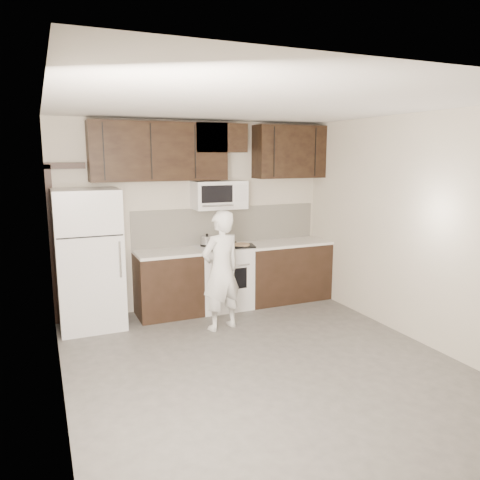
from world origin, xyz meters
TOP-DOWN VIEW (x-y plane):
  - floor at (0.00, 0.00)m, footprint 4.50×4.50m
  - back_wall at (0.00, 2.25)m, footprint 4.00×0.00m
  - ceiling at (0.00, 0.00)m, footprint 4.50×4.50m
  - counter_run at (0.60, 1.94)m, footprint 2.95×0.64m
  - stove at (0.30, 1.94)m, footprint 0.76×0.66m
  - backsplash at (0.50, 2.24)m, footprint 2.90×0.02m
  - upper_cabinets at (0.21, 2.08)m, footprint 3.48×0.35m
  - microwave at (0.30, 2.06)m, footprint 0.76×0.42m
  - refrigerator at (-1.55, 1.89)m, footprint 0.80×0.76m
  - door_trim at (-1.92, 2.21)m, footprint 0.50×0.08m
  - saucepan at (0.12, 2.09)m, footprint 0.34×0.19m
  - baking_tray at (0.54, 1.84)m, footprint 0.45×0.38m
  - pizza at (0.54, 1.84)m, footprint 0.32×0.32m
  - person at (-0.03, 1.15)m, footprint 0.64×0.50m

SIDE VIEW (x-z plane):
  - floor at x=0.00m, z-range 0.00..0.00m
  - counter_run at x=0.60m, z-range 0.00..0.91m
  - stove at x=0.30m, z-range -0.01..0.93m
  - person at x=-0.03m, z-range 0.00..1.54m
  - refrigerator at x=-1.55m, z-range 0.00..1.80m
  - baking_tray at x=0.54m, z-range 0.91..0.93m
  - pizza at x=0.54m, z-range 0.93..0.95m
  - saucepan at x=0.12m, z-range 0.89..1.08m
  - backsplash at x=0.50m, z-range 0.91..1.45m
  - door_trim at x=-1.92m, z-range 0.19..2.31m
  - back_wall at x=0.00m, z-range -0.65..3.35m
  - microwave at x=0.30m, z-range 1.45..1.85m
  - upper_cabinets at x=0.21m, z-range 1.89..2.67m
  - ceiling at x=0.00m, z-range 2.70..2.70m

